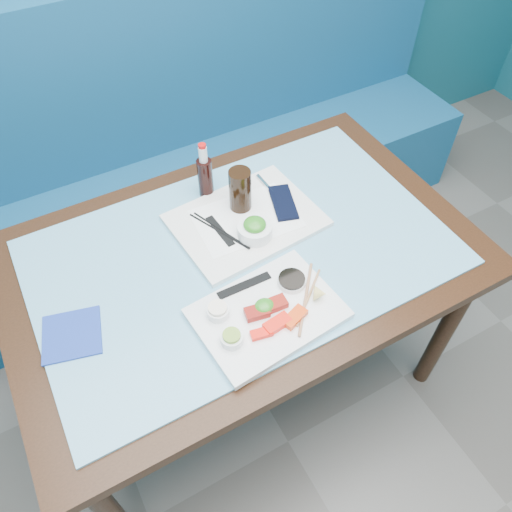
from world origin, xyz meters
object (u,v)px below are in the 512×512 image
seaweed_bowl (255,230)px  blue_napkin (72,335)px  booth_bench (157,183)px  dining_table (242,270)px  serving_tray (246,220)px  cola_bottle_body (205,178)px  cola_glass (240,190)px  sashimi_plate (268,313)px

seaweed_bowl → blue_napkin: size_ratio=0.70×
booth_bench → dining_table: size_ratio=2.14×
serving_tray → cola_bottle_body: bearing=101.6°
cola_glass → cola_bottle_body: size_ratio=1.03×
serving_tray → seaweed_bowl: size_ratio=4.15×
serving_tray → cola_bottle_body: cola_bottle_body is taller
seaweed_bowl → cola_glass: (0.02, 0.13, 0.05)m
seaweed_bowl → cola_glass: bearing=81.3°
serving_tray → blue_napkin: 0.61m
sashimi_plate → serving_tray: (0.11, 0.34, -0.00)m
cola_glass → blue_napkin: size_ratio=0.96×
dining_table → seaweed_bowl: (0.06, 0.03, 0.13)m
booth_bench → cola_bottle_body: booth_bench is taller
dining_table → cola_bottle_body: bearing=86.8°
dining_table → seaweed_bowl: 0.14m
cola_glass → blue_napkin: bearing=-161.9°
cola_glass → blue_napkin: cola_glass is taller
booth_bench → sashimi_plate: booth_bench is taller
sashimi_plate → blue_napkin: (-0.48, 0.19, -0.01)m
cola_bottle_body → dining_table: bearing=-93.2°
dining_table → sashimi_plate: sashimi_plate is taller
sashimi_plate → blue_napkin: bearing=152.9°
dining_table → serving_tray: serving_tray is taller
seaweed_bowl → blue_napkin: bearing=-173.4°
cola_glass → blue_napkin: (-0.60, -0.20, -0.09)m
dining_table → cola_bottle_body: size_ratio=10.07×
booth_bench → cola_bottle_body: size_ratio=21.58×
cola_glass → blue_napkin: 0.64m
blue_napkin → serving_tray: bearing=13.5°
sashimi_plate → cola_bottle_body: cola_bottle_body is taller
blue_napkin → cola_glass: bearing=18.1°
sashimi_plate → serving_tray: bearing=66.2°
booth_bench → sashimi_plate: bearing=-92.4°
seaweed_bowl → cola_bottle_body: bearing=99.6°
booth_bench → dining_table: 0.89m
sashimi_plate → cola_bottle_body: (0.06, 0.51, 0.06)m
dining_table → sashimi_plate: size_ratio=3.69×
booth_bench → serving_tray: bearing=-84.7°
seaweed_bowl → sashimi_plate: bearing=-111.7°
seaweed_bowl → cola_bottle_body: size_ratio=0.76×
dining_table → serving_tray: (0.07, 0.10, 0.10)m
cola_glass → cola_bottle_body: cola_glass is taller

